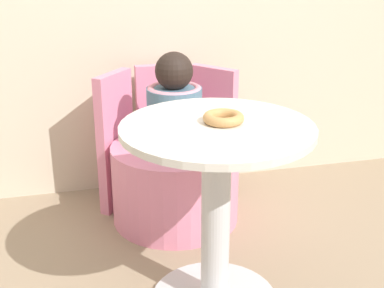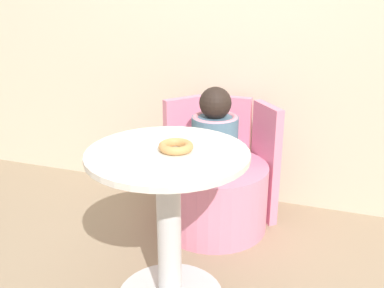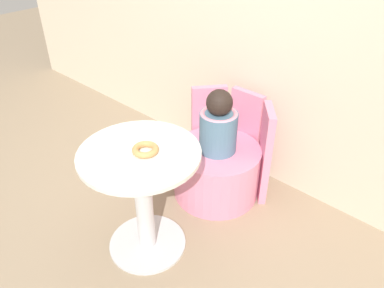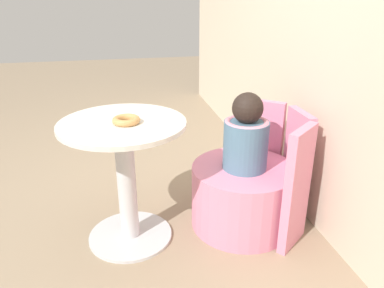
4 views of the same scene
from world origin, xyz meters
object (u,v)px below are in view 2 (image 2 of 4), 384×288
object	(u,v)px
round_table	(168,208)
child_figure	(214,132)
tub_chair	(213,196)
donut	(176,147)

from	to	relation	value
round_table	child_figure	size ratio (longest dim) A/B	1.60
tub_chair	child_figure	world-z (taller)	child_figure
child_figure	donut	distance (m)	0.67
round_table	donut	bearing A→B (deg)	36.08
round_table	child_figure	distance (m)	0.69
child_figure	donut	size ratio (longest dim) A/B	3.17
round_table	tub_chair	world-z (taller)	round_table
child_figure	tub_chair	bearing A→B (deg)	102.77
child_figure	donut	world-z (taller)	child_figure
tub_chair	child_figure	bearing A→B (deg)	-77.23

